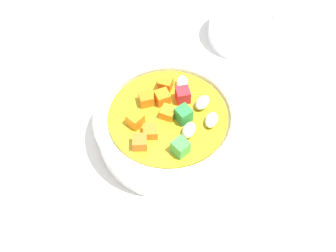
{
  "coord_description": "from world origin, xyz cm",
  "views": [
    {
      "loc": [
        -17.12,
        22.98,
        43.28
      ],
      "look_at": [
        0.0,
        0.0,
        2.42
      ],
      "focal_mm": 46.84,
      "sensor_mm": 36.0,
      "label": 1
    }
  ],
  "objects": [
    {
      "name": "ground_plane",
      "position": [
        0.0,
        0.0,
        -1.0
      ],
      "size": [
        140.0,
        140.0,
        2.0
      ],
      "primitive_type": "cube",
      "color": "silver"
    },
    {
      "name": "spoon",
      "position": [
        -9.96,
        -11.06,
        0.37
      ],
      "size": [
        14.89,
        15.21,
        0.79
      ],
      "rotation": [
        0.0,
        0.0,
        5.49
      ],
      "color": "silver",
      "rests_on": "ground_plane"
    },
    {
      "name": "side_bowl_small",
      "position": [
        1.87,
        -19.63,
        1.95
      ],
      "size": [
        9.35,
        9.35,
        3.78
      ],
      "color": "white",
      "rests_on": "ground_plane"
    },
    {
      "name": "soup_bowl_main",
      "position": [
        -0.01,
        -0.01,
        2.83
      ],
      "size": [
        16.62,
        16.62,
        6.17
      ],
      "color": "white",
      "rests_on": "ground_plane"
    }
  ]
}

